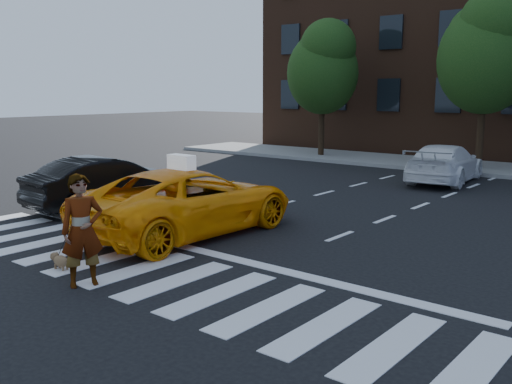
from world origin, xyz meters
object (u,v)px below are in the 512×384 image
(tree_left, at_px, (323,64))
(tree_mid, at_px, (487,48))
(taxi, at_px, (189,201))
(black_sedan, at_px, (107,182))
(woman, at_px, (82,231))
(dog, at_px, (60,260))
(white_suv, at_px, (445,163))

(tree_left, xyz_separation_m, tree_mid, (7.50, -0.00, 0.41))
(taxi, xyz_separation_m, black_sedan, (-3.78, 0.54, -0.03))
(woman, bearing_deg, tree_mid, 22.82)
(black_sedan, xyz_separation_m, woman, (4.99, -4.14, 0.22))
(tree_mid, relative_size, dog, 13.63)
(taxi, xyz_separation_m, white_suv, (1.72, 10.89, -0.07))
(black_sedan, distance_m, dog, 5.55)
(white_suv, bearing_deg, woman, 81.41)
(tree_left, bearing_deg, taxi, -68.39)
(tree_mid, height_order, black_sedan, tree_mid)
(white_suv, height_order, woman, woman)
(taxi, height_order, woman, woman)
(white_suv, xyz_separation_m, dog, (-1.60, -14.27, -0.50))
(taxi, relative_size, dog, 10.31)
(black_sedan, height_order, dog, black_sedan)
(taxi, distance_m, white_suv, 11.02)
(tree_left, height_order, white_suv, tree_left)
(tree_mid, distance_m, white_suv, 5.52)
(white_suv, relative_size, dog, 8.91)
(tree_left, height_order, tree_mid, tree_mid)
(black_sedan, bearing_deg, tree_mid, -106.03)
(white_suv, bearing_deg, tree_left, -32.39)
(tree_mid, distance_m, black_sedan, 15.57)
(tree_mid, distance_m, woman, 18.52)
(tree_mid, height_order, woman, tree_mid)
(tree_mid, height_order, white_suv, tree_mid)
(tree_left, bearing_deg, tree_mid, -0.00)
(tree_left, xyz_separation_m, black_sedan, (1.97, -13.95, -3.72))
(taxi, height_order, dog, taxi)
(woman, height_order, dog, woman)
(tree_mid, xyz_separation_m, black_sedan, (-5.53, -13.95, -4.13))
(woman, bearing_deg, taxi, 43.12)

